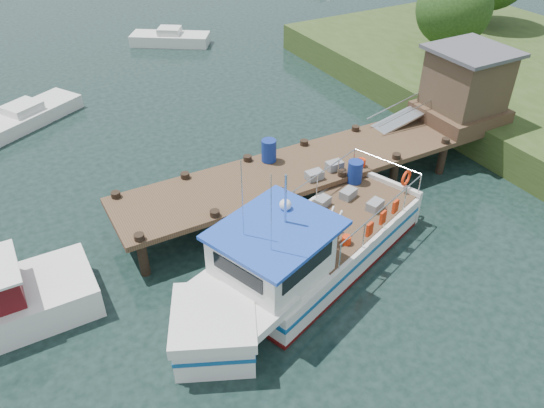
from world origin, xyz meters
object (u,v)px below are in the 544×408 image
lobster_boat (299,257)px  moored_a (25,116)px  moored_b (170,38)px  dock (417,114)px

lobster_boat → moored_a: lobster_boat is taller
moored_a → lobster_boat: bearing=-80.0°
moored_a → moored_b: 12.54m
dock → moored_b: bearing=100.8°
dock → lobster_boat: bearing=-153.8°
dock → moored_b: dock is taller
dock → moored_a: bearing=139.6°
lobster_boat → moored_b: 23.43m
lobster_boat → dock: bearing=5.7°
moored_a → moored_b: (10.06, 7.48, 0.03)m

